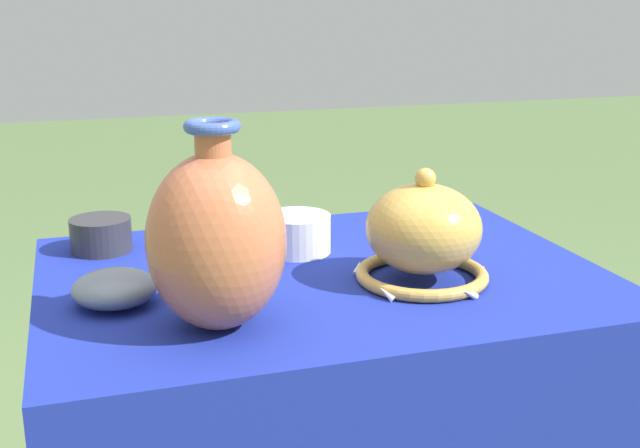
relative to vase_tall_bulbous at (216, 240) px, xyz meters
The scene contains 7 objects.
display_table 0.35m from the vase_tall_bulbous, 37.60° to the left, with size 0.97×0.72×0.72m.
vase_tall_bulbous is the anchor object (origin of this frame).
vase_dome_bell 0.38m from the vase_tall_bulbous, 13.80° to the left, with size 0.23×0.24×0.20m.
mosaic_tile_box 0.46m from the vase_tall_bulbous, 75.82° to the left, with size 0.16×0.13×0.08m.
pot_squat_charcoal 0.46m from the vase_tall_bulbous, 109.06° to the left, with size 0.12×0.12×0.06m, color #2D2D33.
bowl_shallow_slate 0.22m from the vase_tall_bulbous, 136.84° to the left, with size 0.13×0.13×0.06m, color slate.
pot_squat_porcelain 0.38m from the vase_tall_bulbous, 56.24° to the left, with size 0.13×0.13×0.07m, color white.
Camera 1 is at (-0.40, -1.28, 1.19)m, focal length 45.00 mm.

